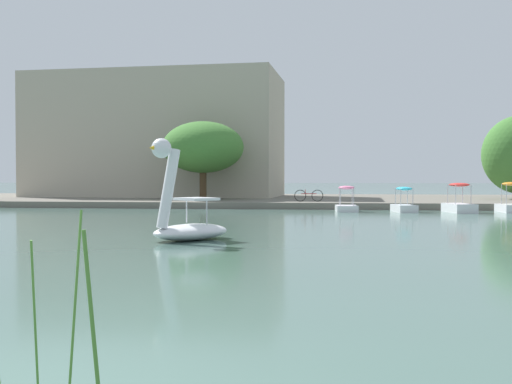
{
  "coord_description": "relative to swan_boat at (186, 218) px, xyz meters",
  "views": [
    {
      "loc": [
        2.63,
        -4.63,
        1.83
      ],
      "look_at": [
        -0.67,
        22.8,
        1.22
      ],
      "focal_mm": 42.65,
      "sensor_mm": 36.0,
      "label": 1
    }
  ],
  "objects": [
    {
      "name": "pedal_boat_cyan",
      "position": [
        8.27,
        16.35,
        -0.24
      ],
      "size": [
        1.34,
        1.99,
        1.38
      ],
      "color": "white",
      "rests_on": "ground_plane"
    },
    {
      "name": "bicycle_parked",
      "position": [
        2.93,
        20.66,
        0.1
      ],
      "size": [
        1.8,
        0.33,
        0.75
      ],
      "color": "black",
      "rests_on": "shore_bank_far"
    },
    {
      "name": "pedal_boat_orange",
      "position": [
        13.97,
        16.74,
        -0.24
      ],
      "size": [
        1.21,
        2.06,
        1.64
      ],
      "color": "white",
      "rests_on": "ground_plane"
    },
    {
      "name": "pedal_boat_pink",
      "position": [
        5.16,
        16.54,
        -0.25
      ],
      "size": [
        1.26,
        1.9,
        1.43
      ],
      "color": "white",
      "rests_on": "ground_plane"
    },
    {
      "name": "shore_bank_far",
      "position": [
        1.56,
        28.54,
        -0.47
      ],
      "size": [
        141.26,
        20.27,
        0.39
      ],
      "primitive_type": "cube",
      "color": "#6B665B",
      "rests_on": "ground_plane"
    },
    {
      "name": "apartment_block",
      "position": [
        -9.7,
        30.7,
        4.59
      ],
      "size": [
        20.15,
        10.02,
        9.74
      ],
      "primitive_type": "cube",
      "rotation": [
        0.0,
        0.0,
        -0.05
      ],
      "color": "#B2A893",
      "rests_on": "shore_bank_far"
    },
    {
      "name": "tree_broadleaf_left",
      "position": [
        -4.4,
        23.41,
        3.3
      ],
      "size": [
        7.68,
        7.93,
        5.35
      ],
      "color": "#4C3823",
      "rests_on": "shore_bank_far"
    },
    {
      "name": "swan_boat",
      "position": [
        0.0,
        0.0,
        0.0
      ],
      "size": [
        2.66,
        2.81,
        2.98
      ],
      "color": "white",
      "rests_on": "ground_plane"
    },
    {
      "name": "pedal_boat_red",
      "position": [
        11.16,
        16.25,
        -0.19
      ],
      "size": [
        1.55,
        2.45,
        1.6
      ],
      "color": "white",
      "rests_on": "ground_plane"
    }
  ]
}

